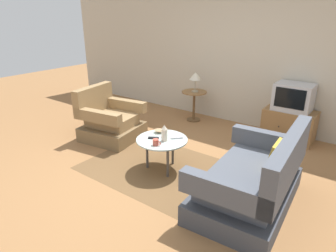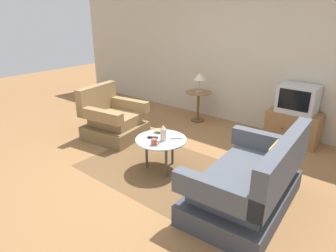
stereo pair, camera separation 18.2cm
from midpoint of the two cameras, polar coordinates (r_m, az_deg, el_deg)
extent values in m
plane|color=olive|center=(4.12, -2.74, -8.89)|extent=(16.00, 16.00, 0.00)
cube|color=#BCB29E|center=(5.76, 13.51, 13.59)|extent=(9.00, 0.12, 2.70)
cube|color=brown|center=(4.19, -2.39, -8.27)|extent=(2.12, 1.51, 0.00)
cube|color=brown|center=(5.22, -11.54, -1.07)|extent=(1.00, 0.98, 0.24)
cube|color=#93754C|center=(5.14, -11.71, 1.10)|extent=(0.82, 0.69, 0.18)
cube|color=#93754C|center=(5.28, -15.10, 4.98)|extent=(0.27, 0.87, 0.46)
cube|color=#93754C|center=(4.83, -14.52, 1.79)|extent=(0.89, 0.28, 0.18)
cube|color=#93754C|center=(5.35, -9.45, 4.10)|extent=(0.89, 0.28, 0.18)
cube|color=#3E424B|center=(3.56, 13.35, -12.60)|extent=(1.00, 1.57, 0.24)
cube|color=#4C515B|center=(3.45, 13.65, -9.70)|extent=(0.84, 1.28, 0.18)
cube|color=#4C515B|center=(3.21, 20.61, -6.11)|extent=(0.24, 1.52, 0.50)
cube|color=#4C515B|center=(3.95, 17.35, -2.65)|extent=(0.91, 0.20, 0.22)
cube|color=#4C515B|center=(2.79, 9.02, -12.48)|extent=(0.91, 0.20, 0.22)
cube|color=gold|center=(3.45, 18.80, -5.56)|extent=(0.20, 0.33, 0.33)
cylinder|color=#B2C6C1|center=(3.99, -2.49, -2.64)|extent=(0.70, 0.70, 0.02)
cylinder|color=#4C4742|center=(4.22, -0.32, -4.64)|extent=(0.04, 0.04, 0.44)
cylinder|color=#4C4742|center=(4.15, -5.32, -5.26)|extent=(0.04, 0.04, 0.44)
cylinder|color=#4C4742|center=(3.91, -1.40, -6.93)|extent=(0.04, 0.04, 0.44)
cylinder|color=olive|center=(5.83, 4.20, 6.53)|extent=(0.49, 0.49, 0.02)
cylinder|color=brown|center=(5.92, 4.12, 3.74)|extent=(0.05, 0.05, 0.57)
cylinder|color=brown|center=(6.01, 4.05, 1.24)|extent=(0.27, 0.27, 0.02)
cube|color=olive|center=(5.37, 21.32, 0.16)|extent=(0.82, 0.46, 0.53)
sphere|color=black|center=(5.17, 19.56, -0.10)|extent=(0.02, 0.02, 0.02)
sphere|color=black|center=(5.12, 21.63, -0.58)|extent=(0.02, 0.02, 0.02)
cube|color=#B7B7BC|center=(5.25, 22.09, 5.17)|extent=(0.58, 0.45, 0.44)
cube|color=black|center=(5.03, 21.42, 4.92)|extent=(0.47, 0.01, 0.32)
cylinder|color=#9E937A|center=(5.80, 4.29, 6.68)|extent=(0.13, 0.13, 0.02)
cylinder|color=#9E937A|center=(5.77, 4.33, 7.84)|extent=(0.02, 0.02, 0.22)
cone|color=beige|center=(5.73, 4.37, 9.58)|extent=(0.23, 0.23, 0.14)
cylinder|color=beige|center=(3.90, -2.03, -1.74)|extent=(0.08, 0.08, 0.16)
cone|color=beige|center=(3.86, -2.06, -0.21)|extent=(0.07, 0.07, 0.06)
cylinder|color=#B74C3D|center=(3.80, -3.77, -3.15)|extent=(0.08, 0.08, 0.08)
torus|color=#B74C3D|center=(3.77, -3.14, -3.35)|extent=(0.06, 0.01, 0.06)
cone|color=tan|center=(4.19, -2.99, -1.02)|extent=(0.14, 0.14, 0.04)
cube|color=black|center=(4.00, -4.12, -2.31)|extent=(0.15, 0.11, 0.02)
cube|color=#B2B2B7|center=(4.00, 0.41, -2.27)|extent=(0.15, 0.14, 0.02)
camera|label=1|loc=(0.09, -91.25, -0.49)|focal=31.69mm
camera|label=2|loc=(0.09, 88.75, 0.49)|focal=31.69mm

